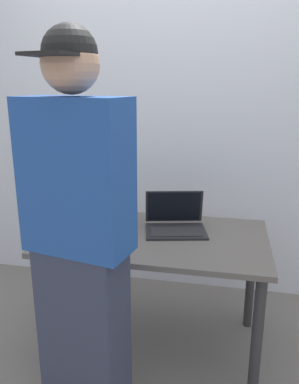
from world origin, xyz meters
name	(u,v)px	position (x,y,z in m)	size (l,w,h in m)	color
ground_plane	(156,344)	(0.00, 0.00, 0.00)	(8.00, 8.00, 0.00)	slate
desk	(156,251)	(0.00, 0.00, 0.62)	(1.23, 0.74, 0.72)	#56514C
laptop	(175,222)	(0.09, 0.11, 0.76)	(0.40, 0.35, 0.21)	black
beer_bottle_green	(126,209)	(-0.20, 0.12, 0.82)	(0.07, 0.07, 0.28)	#333333
beer_bottle_amber	(109,214)	(-0.28, 0.02, 0.82)	(0.08, 0.08, 0.29)	#1E5123
beer_bottle_brown	(119,206)	(-0.26, 0.17, 0.82)	(0.07, 0.07, 0.28)	brown
beer_bottle_dark	(107,205)	(-0.32, 0.11, 0.84)	(0.06, 0.06, 0.31)	#472B14
person_figure	(80,248)	(-0.19, -0.63, 0.90)	(0.45, 0.34, 1.74)	#2D3347
back_wall	(178,117)	(0.00, 0.83, 1.30)	(6.00, 0.10, 2.60)	silver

